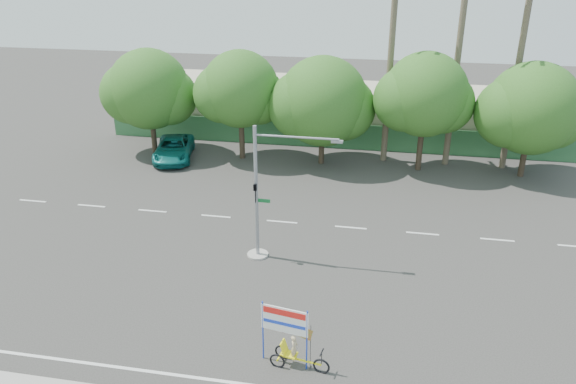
# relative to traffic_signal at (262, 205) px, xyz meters

# --- Properties ---
(ground) EXTENTS (120.00, 120.00, 0.00)m
(ground) POSITION_rel_traffic_signal_xyz_m (2.20, -3.98, -2.92)
(ground) COLOR #33302D
(ground) RESTS_ON ground
(fence) EXTENTS (38.00, 0.08, 2.00)m
(fence) POSITION_rel_traffic_signal_xyz_m (2.20, 17.52, -1.92)
(fence) COLOR #336B3D
(fence) RESTS_ON ground
(building_left) EXTENTS (12.00, 8.00, 4.00)m
(building_left) POSITION_rel_traffic_signal_xyz_m (-7.80, 22.02, -0.92)
(building_left) COLOR #C0B898
(building_left) RESTS_ON ground
(building_right) EXTENTS (14.00, 8.00, 3.60)m
(building_right) POSITION_rel_traffic_signal_xyz_m (10.20, 22.02, -1.12)
(building_right) COLOR #C0B898
(building_right) RESTS_ON ground
(tree_far_left) EXTENTS (7.14, 6.00, 7.96)m
(tree_far_left) POSITION_rel_traffic_signal_xyz_m (-11.85, 14.02, 1.84)
(tree_far_left) COLOR #473828
(tree_far_left) RESTS_ON ground
(tree_left) EXTENTS (6.66, 5.60, 8.07)m
(tree_left) POSITION_rel_traffic_signal_xyz_m (-4.85, 14.02, 2.14)
(tree_left) COLOR #473828
(tree_left) RESTS_ON ground
(tree_center) EXTENTS (7.62, 6.40, 7.85)m
(tree_center) POSITION_rel_traffic_signal_xyz_m (1.14, 14.02, 1.55)
(tree_center) COLOR #473828
(tree_center) RESTS_ON ground
(tree_right) EXTENTS (6.90, 5.80, 8.36)m
(tree_right) POSITION_rel_traffic_signal_xyz_m (8.15, 14.02, 2.32)
(tree_right) COLOR #473828
(tree_right) RESTS_ON ground
(tree_far_right) EXTENTS (7.38, 6.20, 7.94)m
(tree_far_right) POSITION_rel_traffic_signal_xyz_m (15.15, 14.02, 1.73)
(tree_far_right) COLOR #473828
(tree_far_right) RESTS_ON ground
(palm_tall) EXTENTS (3.73, 3.79, 17.45)m
(palm_tall) POSITION_rel_traffic_signal_xyz_m (10.20, 15.52, 7.55)
(palm_tall) COLOR #70604C
(palm_tall) RESTS_ON ground
(palm_mid) EXTENTS (3.73, 3.79, 15.45)m
(palm_mid) POSITION_rel_traffic_signal_xyz_m (14.20, 15.52, 6.48)
(palm_mid) COLOR #70604C
(palm_mid) RESTS_ON ground
(palm_short) EXTENTS (3.73, 3.79, 14.45)m
(palm_short) POSITION_rel_traffic_signal_xyz_m (5.70, 15.52, 5.94)
(palm_short) COLOR #70604C
(palm_short) RESTS_ON ground
(traffic_signal) EXTENTS (4.72, 1.10, 7.00)m
(traffic_signal) POSITION_rel_traffic_signal_xyz_m (0.00, 0.00, 0.00)
(traffic_signal) COLOR gray
(traffic_signal) RESTS_ON ground
(trike_billboard) EXTENTS (2.70, 0.86, 2.68)m
(trike_billboard) POSITION_rel_traffic_signal_xyz_m (2.86, -7.85, -1.84)
(trike_billboard) COLOR black
(trike_billboard) RESTS_ON ground
(pickup_truck) EXTENTS (3.90, 6.15, 1.58)m
(pickup_truck) POSITION_rel_traffic_signal_xyz_m (-9.80, 12.92, -2.13)
(pickup_truck) COLOR #0E6763
(pickup_truck) RESTS_ON ground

